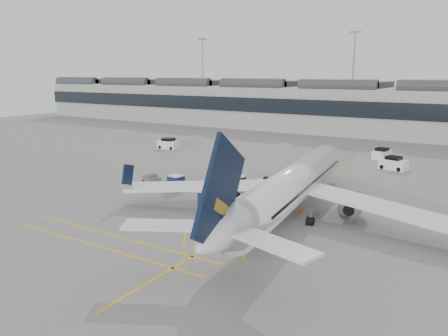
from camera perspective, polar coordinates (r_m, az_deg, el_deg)
The scene contains 18 objects.
ground at distance 48.99m, azimuth -6.80°, elevation -4.90°, with size 220.00×220.00×0.00m, color gray.
terminal at distance 112.58m, azimuth 16.76°, elevation 7.58°, with size 200.00×20.45×12.40m.
light_masts at distance 126.31m, azimuth 17.99°, elevation 11.76°, with size 113.00×0.60×25.45m.
apron_markings at distance 52.35m, azimuth 8.80°, elevation -3.82°, with size 0.25×60.00×0.01m, color gold.
airliner_main at distance 44.88m, azimuth 8.80°, elevation -2.39°, with size 36.65×40.22×10.70m.
belt_loader at distance 53.51m, azimuth 5.86°, elevation -2.72°, with size 5.23×2.71×2.07m.
baggage_cart_a at distance 51.10m, azimuth 3.38°, elevation -2.99°, with size 1.80×1.53×1.78m.
baggage_cart_b at distance 54.84m, azimuth 1.85°, elevation -1.88°, with size 1.99×1.75×1.83m.
baggage_cart_c at distance 48.20m, azimuth -2.35°, elevation -3.95°, with size 1.85×1.61×1.74m.
baggage_cart_d at distance 54.83m, azimuth -6.30°, elevation -1.87°, with size 2.09×1.80×1.98m.
ramp_agent_a at distance 49.58m, azimuth 4.00°, elevation -3.54°, with size 0.66×0.43×1.81m, color orange.
ramp_agent_b at distance 49.59m, azimuth -1.44°, elevation -3.61°, with size 0.80×0.62×1.65m, color orange.
pushback_tug at distance 58.27m, azimuth -9.45°, elevation -1.54°, with size 2.92×2.35×1.42m.
safety_cone_nose at distance 60.89m, azimuth 9.84°, elevation -1.35°, with size 0.33×0.33×0.45m, color #F24C0A.
safety_cone_engine at distance 47.10m, azimuth 9.97°, elevation -5.37°, with size 0.38×0.38×0.52m, color #F24C0A.
service_van_left at distance 85.35m, azimuth -7.27°, elevation 3.13°, with size 4.13×2.10×2.11m.
service_van_mid at distance 79.28m, azimuth 19.91°, elevation 1.73°, with size 2.69×4.11×1.94m.
service_van_right at distance 71.27m, azimuth 21.24°, elevation 0.55°, with size 4.40×2.98×2.06m.
Camera 1 is at (29.42, -36.42, 14.42)m, focal length 35.00 mm.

